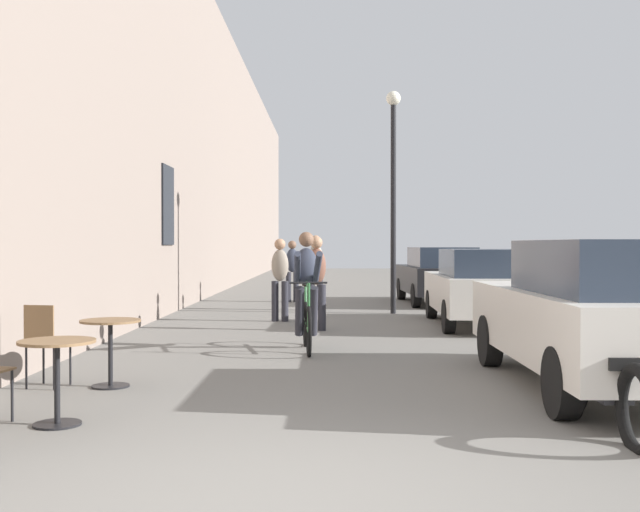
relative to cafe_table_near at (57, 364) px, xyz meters
name	(u,v)px	position (x,y,z in m)	size (l,w,h in m)	color
ground_plane	(280,509)	(2.01, -2.01, -0.52)	(88.00, 88.00, 0.00)	slate
building_facade_left	(175,122)	(-1.44, 11.99, 3.96)	(0.54, 68.00, 8.97)	gray
cafe_table_near	(57,364)	(0.00, 0.00, 0.00)	(0.64, 0.64, 0.72)	black
cafe_table_mid	(110,338)	(-0.05, 1.73, 0.00)	(0.64, 0.64, 0.72)	black
cafe_chair_mid_toward_street	(45,339)	(-0.73, 1.65, 0.00)	(0.45, 0.45, 0.89)	black
cyclist_on_bicycle	(307,294)	(1.97, 4.65, 0.29)	(0.52, 1.76, 1.74)	black
pedestrian_near	(316,278)	(2.07, 7.06, 0.42)	(0.37, 0.28, 1.67)	#26262D
pedestrian_mid	(280,275)	(1.32, 8.67, 0.40)	(0.37, 0.28, 1.64)	#26262D
pedestrian_far	(316,268)	(1.98, 11.23, 0.46)	(0.38, 0.30, 1.74)	#26262D
pedestrian_furthest	(292,267)	(1.31, 13.78, 0.39)	(0.38, 0.29, 1.63)	#26262D
street_lamp	(393,173)	(3.71, 10.42, 2.59)	(0.32, 0.32, 4.90)	black
parked_car_nearest	(602,313)	(5.15, 1.61, 0.29)	(1.88, 4.42, 1.57)	beige
parked_car_second	(481,286)	(5.13, 7.86, 0.23)	(1.79, 4.09, 1.44)	beige
parked_car_third	(439,274)	(5.11, 13.21, 0.23)	(1.85, 4.15, 1.46)	black
parked_motorcycle	(603,379)	(4.57, -0.02, -0.12)	(0.62, 2.15, 0.92)	black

